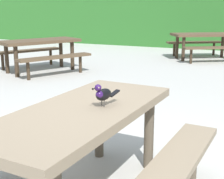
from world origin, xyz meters
TOP-DOWN VIEW (x-y plane):
  - picnic_table_foreground at (0.02, -0.19)m, footprint 1.77×1.84m
  - bird_grackle at (0.15, -0.10)m, footprint 0.12×0.28m
  - picnic_table_mid_left at (-3.50, 4.01)m, footprint 2.27×2.28m
  - picnic_table_mid_right at (-0.37, 7.50)m, footprint 2.35×2.34m

SIDE VIEW (x-z plane):
  - picnic_table_foreground at x=0.02m, z-range 0.19..0.93m
  - picnic_table_mid_left at x=-3.50m, z-range 0.19..0.93m
  - picnic_table_mid_right at x=-0.37m, z-range 0.19..0.93m
  - bird_grackle at x=0.15m, z-range 0.75..0.94m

